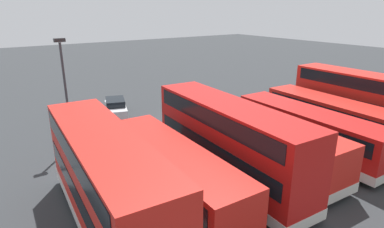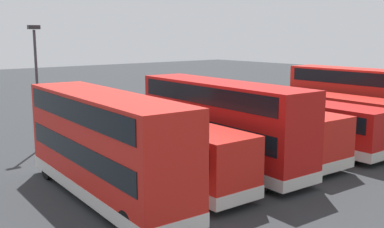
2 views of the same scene
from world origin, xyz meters
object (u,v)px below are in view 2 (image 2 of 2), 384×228
Objects in this scene: bus_single_deck_sixth at (166,148)px; car_hatchback_silver at (83,117)px; lamp_post_tall at (37,77)px; bus_single_deck_fourth at (264,129)px; bus_single_deck_second at (337,115)px; bus_double_decker_near_end at (364,98)px; bus_single_deck_third at (304,122)px; bus_double_decker_seventh at (104,143)px; bus_double_decker_fifth at (221,122)px.

bus_single_deck_sixth is 15.33m from car_hatchback_silver.
lamp_post_tall reaches higher than car_hatchback_silver.
bus_single_deck_sixth is at bearing 103.09° from lamp_post_tall.
bus_single_deck_fourth reaches higher than car_hatchback_silver.
bus_single_deck_second is 14.12m from bus_single_deck_sixth.
lamp_post_tall reaches higher than bus_single_deck_sixth.
bus_single_deck_second and bus_single_deck_sixth have the same top height.
bus_double_decker_near_end reaches higher than bus_single_deck_third.
bus_single_deck_sixth is 3.62m from bus_double_decker_seventh.
bus_double_decker_fifth is 1.01× the size of bus_double_decker_seventh.
lamp_post_tall is at bearing -76.91° from bus_single_deck_sixth.
bus_double_decker_near_end is 1.10× the size of bus_single_deck_fourth.
bus_single_deck_fourth is at bearing 179.37° from bus_double_decker_fifth.
bus_double_decker_seventh is at bearing 1.02° from bus_double_decker_near_end.
bus_single_deck_fourth is at bearing 104.92° from car_hatchback_silver.
bus_double_decker_near_end is 14.05m from bus_double_decker_fifth.
bus_double_decker_fifth reaches higher than bus_single_deck_fourth.
bus_double_decker_fifth is (3.36, -0.04, 0.83)m from bus_single_deck_fourth.
bus_single_deck_sixth is at bearing -0.80° from bus_single_deck_third.
bus_double_decker_fifth is 1.52× the size of lamp_post_tall.
bus_double_decker_fifth is (14.05, -0.06, -0.00)m from bus_double_decker_near_end.
bus_double_decker_seventh is 1.51× the size of lamp_post_tall.
bus_single_deck_sixth is at bearing 0.84° from bus_double_decker_fifth.
bus_double_decker_near_end is at bearing 179.98° from bus_single_deck_sixth.
bus_double_decker_fifth and bus_double_decker_seventh have the same top height.
bus_single_deck_third is 0.96× the size of bus_double_decker_fifth.
bus_single_deck_fourth is 2.30× the size of car_hatchback_silver.
bus_double_decker_near_end reaches higher than bus_single_deck_second.
bus_double_decker_fifth is 15.06m from car_hatchback_silver.
bus_double_decker_fifth is at bearing -0.24° from bus_double_decker_near_end.
bus_single_deck_fourth is 10.55m from bus_double_decker_seventh.
bus_single_deck_third is 16.58m from lamp_post_tall.
bus_single_deck_third is at bearing 179.20° from bus_single_deck_sixth.
bus_double_decker_fifth reaches higher than bus_single_deck_third.
bus_single_deck_sixth is (3.65, 0.05, -0.83)m from bus_double_decker_fifth.
bus_single_deck_second is 1.07× the size of bus_double_decker_seventh.
car_hatchback_silver is (11.10, -15.21, -0.92)m from bus_single_deck_second.
bus_single_deck_third is at bearing 141.79° from lamp_post_tall.
bus_double_decker_seventh is 10.60m from lamp_post_tall.
car_hatchback_silver is 8.23m from lamp_post_tall.
bus_double_decker_near_end is 1.09× the size of bus_single_deck_sixth.
bus_single_deck_second and bus_single_deck_third have the same top height.
bus_double_decker_seventh is (21.19, 0.38, -0.00)m from bus_double_decker_near_end.
bus_single_deck_second is 1.06× the size of bus_double_decker_fifth.
lamp_post_tall reaches higher than bus_double_decker_near_end.
bus_double_decker_seventh is at bearing 6.20° from bus_single_deck_sixth.
bus_double_decker_seventh is 16.79m from car_hatchback_silver.
lamp_post_tall reaches higher than bus_double_decker_fifth.
bus_double_decker_seventh reaches higher than bus_single_deck_third.
bus_double_decker_near_end is at bearing 179.76° from bus_double_decker_fifth.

